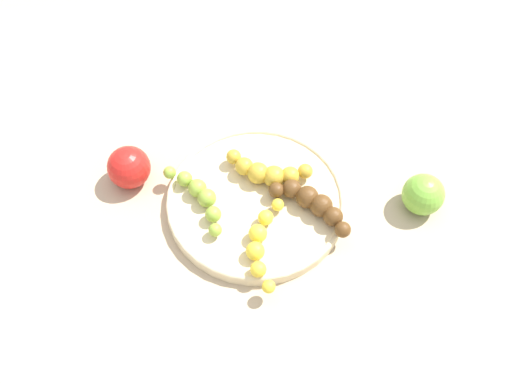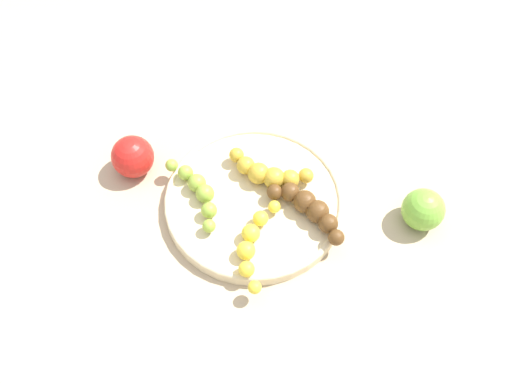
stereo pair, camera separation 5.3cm
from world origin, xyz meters
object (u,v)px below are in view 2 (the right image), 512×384
at_px(banana_yellow, 255,243).
at_px(apple_green, 425,210).
at_px(fruit_bowl, 256,201).
at_px(banana_green, 200,191).
at_px(apple_red, 134,157).
at_px(banana_spotted, 269,173).
at_px(banana_overripe, 311,208).

distance_m(banana_yellow, apple_green, 0.28).
height_order(fruit_bowl, banana_green, banana_green).
distance_m(fruit_bowl, apple_red, 0.22).
bearing_deg(banana_spotted, banana_overripe, 63.51).
xyz_separation_m(banana_spotted, banana_green, (-0.03, 0.11, -0.00)).
bearing_deg(apple_green, banana_yellow, 102.03).
height_order(banana_spotted, banana_overripe, same).
relative_size(fruit_bowl, apple_green, 4.32).
bearing_deg(banana_overripe, banana_green, 122.33).
height_order(banana_spotted, apple_green, apple_green).
relative_size(fruit_bowl, banana_green, 2.13).
relative_size(apple_red, apple_green, 1.06).
bearing_deg(fruit_bowl, apple_red, 70.07).
distance_m(fruit_bowl, banana_green, 0.09).
bearing_deg(banana_spotted, apple_red, -78.27).
distance_m(banana_spotted, apple_red, 0.23).
relative_size(banana_yellow, banana_overripe, 1.34).
bearing_deg(banana_green, banana_spotted, -13.53).
bearing_deg(banana_spotted, apple_green, 94.49).
distance_m(banana_overripe, apple_red, 0.31).
xyz_separation_m(banana_overripe, apple_green, (-0.00, -0.18, -0.00)).
height_order(fruit_bowl, apple_green, apple_green).
bearing_deg(banana_overripe, apple_red, 114.09).
xyz_separation_m(banana_spotted, apple_red, (0.04, 0.23, -0.00)).
xyz_separation_m(banana_overripe, apple_red, (0.10, 0.29, -0.00)).
bearing_deg(banana_yellow, fruit_bowl, -77.60).
bearing_deg(banana_green, banana_yellow, -76.76).
relative_size(banana_yellow, apple_red, 2.19).
xyz_separation_m(fruit_bowl, banana_overripe, (-0.03, -0.09, 0.03)).
bearing_deg(banana_yellow, apple_red, -25.20).
height_order(fruit_bowl, apple_red, apple_red).
distance_m(banana_spotted, banana_green, 0.12).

